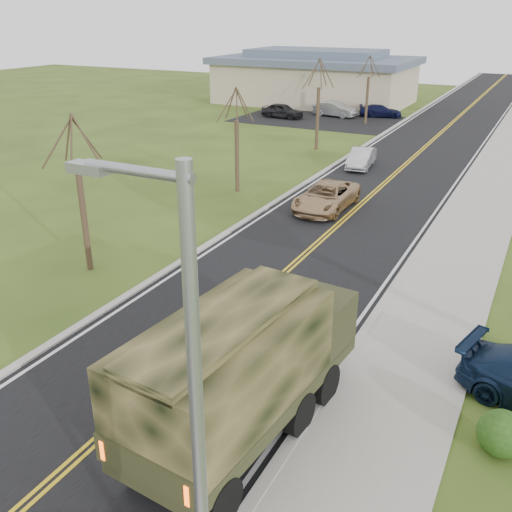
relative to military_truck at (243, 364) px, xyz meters
The scene contains 16 objects.
road 35.86m from the military_truck, 94.80° to the left, with size 8.00×120.00×0.01m, color black.
curb_right 35.75m from the military_truck, 88.14° to the left, with size 0.30×120.00×0.12m, color #9E998E.
sidewalk_right 35.85m from the military_truck, 85.34° to the left, with size 3.20×120.00×0.10m, color #9E998E.
curb_left 36.44m from the military_truck, 101.32° to the left, with size 0.30×120.00×0.10m, color #9E998E.
street_light 5.72m from the military_truck, 68.42° to the right, with size 1.65×0.22×8.00m.
bare_tree_a 11.51m from the military_truck, 150.39° to the left, with size 1.93×2.26×6.08m.
bare_tree_b 20.32m from the military_truck, 119.48° to the left, with size 1.83×2.14×5.73m.
bare_tree_c 31.33m from the military_truck, 108.61° to the left, with size 2.04×2.39×6.42m.
bare_tree_d 42.87m from the military_truck, 103.49° to the left, with size 1.88×2.20×5.91m.
commercial_building 55.03m from the military_truck, 110.17° to the left, with size 25.50×21.50×5.65m.
military_truck is the anchor object (origin of this frame).
suv_champagne 17.54m from the military_truck, 104.48° to the left, with size 2.28×4.94×1.37m, color tan.
sedan_silver 26.63m from the military_truck, 101.76° to the left, with size 1.32×3.78×1.25m, color silver.
lot_car_dark 44.63m from the military_truck, 113.73° to the left, with size 1.63×4.06×1.38m, color black.
lot_car_silver 46.00m from the military_truck, 107.39° to the left, with size 1.49×4.27×1.41m, color #9E9FA3.
lot_car_navy 46.73m from the military_truck, 102.06° to the left, with size 1.65×4.05×1.18m, color black.
Camera 1 is at (8.27, -5.22, 9.37)m, focal length 40.00 mm.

